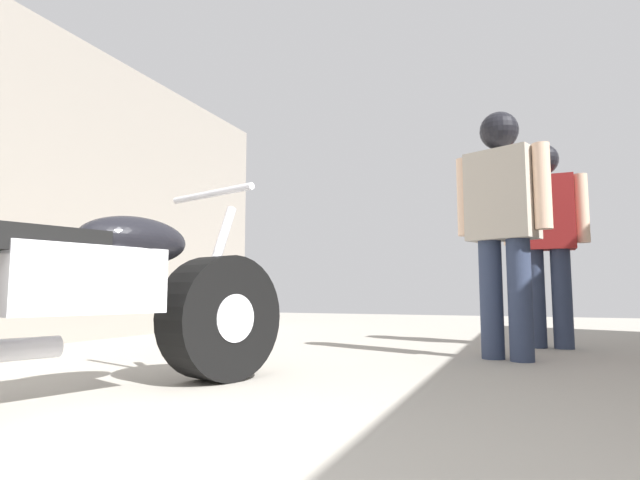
# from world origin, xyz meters

# --- Properties ---
(ground_plane) EXTENTS (15.15, 15.15, 0.00)m
(ground_plane) POSITION_xyz_m (0.00, 3.14, 0.00)
(ground_plane) COLOR #9E998E
(garage_partition_left) EXTENTS (0.08, 6.91, 2.89)m
(garage_partition_left) POSITION_xyz_m (-3.16, 3.14, 1.45)
(garage_partition_left) COLOR gray
(garage_partition_left) RESTS_ON ground_plane
(motorcycle_maroon_cruiser) EXTENTS (0.93, 2.09, 0.99)m
(motorcycle_maroon_cruiser) POSITION_xyz_m (-0.96, 1.57, 0.41)
(motorcycle_maroon_cruiser) COLOR black
(motorcycle_maroon_cruiser) RESTS_ON ground_plane
(mechanic_in_blue) EXTENTS (0.67, 0.27, 1.72)m
(mechanic_in_blue) POSITION_xyz_m (0.94, 4.66, 1.03)
(mechanic_in_blue) COLOR #2D3851
(mechanic_in_blue) RESTS_ON ground_plane
(mechanic_with_helmet) EXTENTS (0.67, 0.40, 1.73)m
(mechanic_with_helmet) POSITION_xyz_m (0.63, 3.73, 1.04)
(mechanic_with_helmet) COLOR #2D3851
(mechanic_with_helmet) RESTS_ON ground_plane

